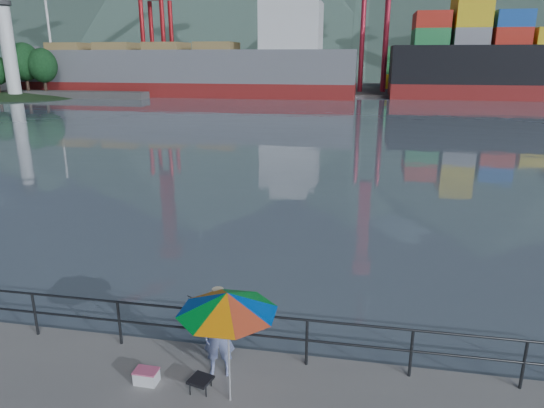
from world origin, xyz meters
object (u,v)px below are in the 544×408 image
(cooler_bag, at_px, (147,377))
(fisherman, at_px, (219,335))
(bulk_carrier, at_px, (195,69))
(beach_umbrella, at_px, (227,303))

(cooler_bag, bearing_deg, fisherman, 24.09)
(fisherman, bearing_deg, bulk_carrier, 99.20)
(beach_umbrella, bearing_deg, bulk_carrier, 109.58)
(fisherman, bearing_deg, cooler_bag, -167.20)
(fisherman, relative_size, beach_umbrella, 0.73)
(cooler_bag, bearing_deg, beach_umbrella, -5.12)
(fisherman, bearing_deg, beach_umbrella, -72.11)
(beach_umbrella, height_order, bulk_carrier, bulk_carrier)
(bulk_carrier, bearing_deg, cooler_bag, -71.58)
(fisherman, relative_size, bulk_carrier, 0.03)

